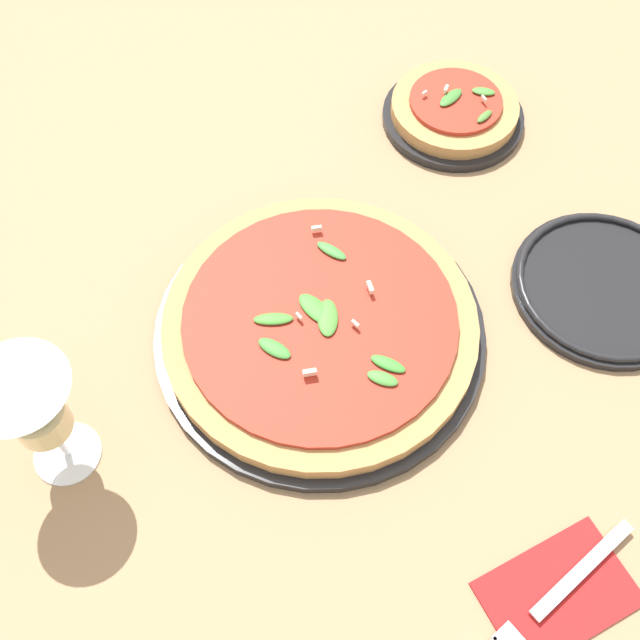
% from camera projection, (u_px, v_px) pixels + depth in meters
% --- Properties ---
extents(ground_plane, '(6.00, 6.00, 0.00)m').
position_uv_depth(ground_plane, '(359.00, 342.00, 0.80)').
color(ground_plane, '#9E7A56').
extents(pizza_arugula_main, '(0.35, 0.35, 0.05)m').
position_uv_depth(pizza_arugula_main, '(320.00, 326.00, 0.79)').
color(pizza_arugula_main, black).
rests_on(pizza_arugula_main, ground_plane).
extents(pizza_personal_side, '(0.18, 0.18, 0.05)m').
position_uv_depth(pizza_personal_side, '(454.00, 111.00, 0.95)').
color(pizza_personal_side, black).
rests_on(pizza_personal_side, ground_plane).
extents(wine_glass, '(0.09, 0.09, 0.15)m').
position_uv_depth(wine_glass, '(34.00, 410.00, 0.64)').
color(wine_glass, white).
rests_on(wine_glass, ground_plane).
extents(napkin, '(0.13, 0.09, 0.01)m').
position_uv_depth(napkin, '(558.00, 592.00, 0.66)').
color(napkin, '#B21E1E').
rests_on(napkin, ground_plane).
extents(fork, '(0.20, 0.05, 0.00)m').
position_uv_depth(fork, '(554.00, 597.00, 0.65)').
color(fork, silver).
rests_on(fork, ground_plane).
extents(side_plate_white, '(0.20, 0.20, 0.02)m').
position_uv_depth(side_plate_white, '(605.00, 286.00, 0.82)').
color(side_plate_white, black).
rests_on(side_plate_white, ground_plane).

